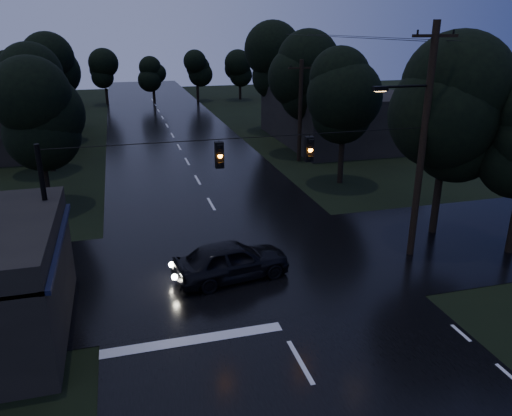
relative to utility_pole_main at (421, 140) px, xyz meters
name	(u,v)px	position (x,y,z in m)	size (l,w,h in m)	color
main_road	(187,162)	(-7.41, 19.00, -5.26)	(12.00, 120.00, 0.02)	black
cross_street	(245,264)	(-7.41, 1.00, -5.26)	(60.00, 9.00, 0.02)	black
building_far_right	(337,116)	(6.59, 23.00, -3.06)	(10.00, 14.00, 4.40)	black
building_far_left	(7,116)	(-21.41, 29.00, -2.76)	(10.00, 16.00, 5.00)	black
utility_pole_main	(421,140)	(0.00, 0.00, 0.00)	(3.50, 0.30, 10.00)	black
utility_pole_far	(300,110)	(0.89, 17.00, -1.38)	(2.00, 0.30, 7.50)	black
anchor_pole_left	(49,226)	(-14.91, 0.00, -2.26)	(0.18, 0.18, 6.00)	black
span_signals	(264,151)	(-6.85, -0.01, -0.01)	(15.00, 0.37, 1.12)	black
tree_corner_near	(448,112)	(2.59, 2.00, 0.74)	(4.48, 4.48, 9.44)	black
tree_left_a	(36,115)	(-16.41, 11.00, -0.02)	(3.92, 3.92, 8.26)	black
tree_left_b	(42,91)	(-17.01, 19.00, 0.36)	(4.20, 4.20, 8.85)	black
tree_left_c	(48,73)	(-17.61, 29.00, 0.74)	(4.48, 4.48, 9.44)	black
tree_right_a	(345,96)	(1.59, 11.00, 0.36)	(4.20, 4.20, 8.85)	black
tree_right_b	(308,78)	(2.19, 19.00, 0.74)	(4.48, 4.48, 9.44)	black
tree_right_c	(276,64)	(2.79, 29.00, 1.11)	(4.76, 4.76, 10.03)	black
car	(232,260)	(-8.23, -0.08, -4.45)	(1.91, 4.74, 1.62)	black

